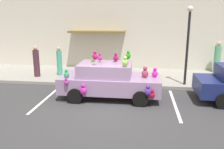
{
  "coord_description": "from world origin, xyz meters",
  "views": [
    {
      "loc": [
        1.35,
        -8.42,
        3.56
      ],
      "look_at": [
        -0.02,
        2.1,
        0.9
      ],
      "focal_mm": 37.89,
      "sensor_mm": 36.0,
      "label": 1
    }
  ],
  "objects_px": {
    "street_lamp_post": "(188,38)",
    "pedestrian_by_lamp": "(36,62)",
    "plush_covered_car": "(109,80)",
    "teddy_bear_on_sidewalk": "(93,74)",
    "pedestrian_walking_past": "(59,62)",
    "pedestrian_near_shopfront": "(217,58)"
  },
  "relations": [
    {
      "from": "street_lamp_post",
      "to": "pedestrian_walking_past",
      "type": "bearing_deg",
      "value": 171.79
    },
    {
      "from": "teddy_bear_on_sidewalk",
      "to": "pedestrian_by_lamp",
      "type": "relative_size",
      "value": 0.38
    },
    {
      "from": "plush_covered_car",
      "to": "pedestrian_walking_past",
      "type": "relative_size",
      "value": 2.59
    },
    {
      "from": "plush_covered_car",
      "to": "pedestrian_near_shopfront",
      "type": "height_order",
      "value": "plush_covered_car"
    },
    {
      "from": "plush_covered_car",
      "to": "pedestrian_by_lamp",
      "type": "bearing_deg",
      "value": 150.17
    },
    {
      "from": "plush_covered_car",
      "to": "teddy_bear_on_sidewalk",
      "type": "distance_m",
      "value": 2.76
    },
    {
      "from": "pedestrian_walking_past",
      "to": "pedestrian_by_lamp",
      "type": "relative_size",
      "value": 0.96
    },
    {
      "from": "teddy_bear_on_sidewalk",
      "to": "pedestrian_near_shopfront",
      "type": "distance_m",
      "value": 7.61
    },
    {
      "from": "teddy_bear_on_sidewalk",
      "to": "street_lamp_post",
      "type": "relative_size",
      "value": 0.17
    },
    {
      "from": "pedestrian_near_shopfront",
      "to": "pedestrian_by_lamp",
      "type": "relative_size",
      "value": 1.09
    },
    {
      "from": "street_lamp_post",
      "to": "pedestrian_by_lamp",
      "type": "height_order",
      "value": "street_lamp_post"
    },
    {
      "from": "plush_covered_car",
      "to": "street_lamp_post",
      "type": "bearing_deg",
      "value": 29.27
    },
    {
      "from": "plush_covered_car",
      "to": "teddy_bear_on_sidewalk",
      "type": "xyz_separation_m",
      "value": [
        -1.23,
        2.44,
        -0.35
      ]
    },
    {
      "from": "street_lamp_post",
      "to": "pedestrian_by_lamp",
      "type": "relative_size",
      "value": 2.2
    },
    {
      "from": "pedestrian_near_shopfront",
      "to": "teddy_bear_on_sidewalk",
      "type": "bearing_deg",
      "value": -160.8
    },
    {
      "from": "pedestrian_near_shopfront",
      "to": "pedestrian_by_lamp",
      "type": "xyz_separation_m",
      "value": [
        -10.49,
        -2.33,
        -0.07
      ]
    },
    {
      "from": "plush_covered_car",
      "to": "pedestrian_walking_past",
      "type": "distance_m",
      "value": 4.49
    },
    {
      "from": "teddy_bear_on_sidewalk",
      "to": "pedestrian_near_shopfront",
      "type": "xyz_separation_m",
      "value": [
        7.16,
        2.49,
        0.58
      ]
    },
    {
      "from": "teddy_bear_on_sidewalk",
      "to": "pedestrian_by_lamp",
      "type": "bearing_deg",
      "value": 177.09
    },
    {
      "from": "teddy_bear_on_sidewalk",
      "to": "pedestrian_walking_past",
      "type": "height_order",
      "value": "pedestrian_walking_past"
    },
    {
      "from": "pedestrian_by_lamp",
      "to": "plush_covered_car",
      "type": "bearing_deg",
      "value": -29.83
    },
    {
      "from": "plush_covered_car",
      "to": "street_lamp_post",
      "type": "distance_m",
      "value": 4.46
    }
  ]
}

